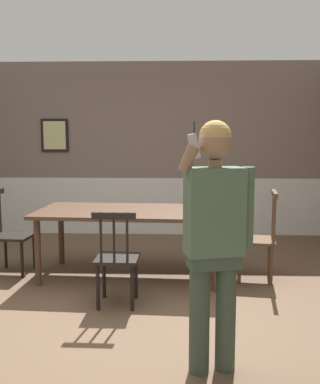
{
  "coord_description": "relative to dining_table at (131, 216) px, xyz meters",
  "views": [
    {
      "loc": [
        0.55,
        -4.18,
        1.64
      ],
      "look_at": [
        0.41,
        -0.58,
        1.17
      ],
      "focal_mm": 42.51,
      "sensor_mm": 36.0,
      "label": 1
    }
  ],
  "objects": [
    {
      "name": "ground_plane",
      "position": [
        -0.03,
        -0.87,
        -0.7
      ],
      "size": [
        6.85,
        6.85,
        0.0
      ],
      "primitive_type": "plane",
      "color": "brown"
    },
    {
      "name": "room_back_partition",
      "position": [
        -0.03,
        2.25,
        0.62
      ],
      "size": [
        6.06,
        0.17,
        2.74
      ],
      "color": "gray",
      "rests_on": "ground_plane"
    },
    {
      "name": "dining_table",
      "position": [
        0.0,
        0.0,
        0.0
      ],
      "size": [
        2.15,
        1.13,
        0.77
      ],
      "rotation": [
        0.0,
        0.0,
        -0.05
      ],
      "color": "#4C3323",
      "rests_on": "ground_plane"
    },
    {
      "name": "chair_near_window",
      "position": [
        1.44,
        -0.08,
        -0.22
      ],
      "size": [
        0.47,
        0.47,
        1.0
      ],
      "rotation": [
        0.0,
        0.0,
        1.44
      ],
      "color": "#513823",
      "rests_on": "ground_plane"
    },
    {
      "name": "chair_by_doorway",
      "position": [
        -1.44,
        0.08,
        -0.23
      ],
      "size": [
        0.48,
        0.48,
        0.98
      ],
      "rotation": [
        0.0,
        0.0,
        4.64
      ],
      "color": "black",
      "rests_on": "ground_plane"
    },
    {
      "name": "chair_at_table_head",
      "position": [
        -0.05,
        -0.9,
        -0.24
      ],
      "size": [
        0.41,
        0.41,
        0.93
      ],
      "rotation": [
        0.0,
        0.0,
        -0.02
      ],
      "color": "black",
      "rests_on": "ground_plane"
    },
    {
      "name": "person_figure",
      "position": [
        0.77,
        -2.06,
        0.29
      ],
      "size": [
        0.52,
        0.29,
        1.72
      ],
      "rotation": [
        0.0,
        0.0,
        3.38
      ],
      "color": "#3A493A",
      "rests_on": "ground_plane"
    }
  ]
}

